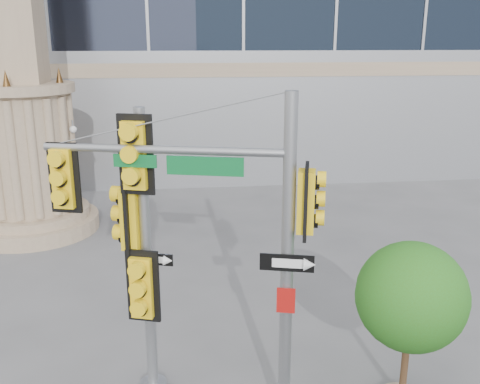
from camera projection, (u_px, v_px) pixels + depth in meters
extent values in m
plane|color=#545456|center=(228.00, 369.00, 10.92)|extent=(120.00, 120.00, 0.00)
cylinder|color=gray|center=(35.00, 223.00, 18.79)|extent=(4.40, 4.40, 0.50)
cylinder|color=gray|center=(33.00, 212.00, 18.68)|extent=(3.80, 3.80, 0.30)
cylinder|color=gray|center=(27.00, 152.00, 18.08)|extent=(3.00, 3.00, 4.00)
cylinder|color=gray|center=(19.00, 88.00, 17.49)|extent=(3.50, 3.50, 0.30)
cone|color=#472D14|center=(59.00, 75.00, 17.52)|extent=(0.24, 0.24, 0.50)
cylinder|color=slate|center=(287.00, 268.00, 8.79)|extent=(0.21, 0.21, 5.76)
cylinder|color=slate|center=(164.00, 150.00, 8.53)|extent=(3.93, 1.15, 0.13)
cube|color=#0B622B|center=(205.00, 166.00, 8.49)|extent=(1.22, 0.35, 0.31)
cube|color=yellow|center=(65.00, 178.00, 8.91)|extent=(0.58, 0.39, 1.20)
cube|color=yellow|center=(306.00, 202.00, 8.43)|extent=(0.39, 0.58, 1.20)
cube|color=black|center=(287.00, 263.00, 8.62)|extent=(0.86, 0.25, 0.29)
cube|color=#A8120F|center=(286.00, 300.00, 8.81)|extent=(0.30, 0.11, 0.44)
cylinder|color=slate|center=(147.00, 258.00, 9.60)|extent=(0.19, 0.19, 5.42)
cube|color=yellow|center=(136.00, 155.00, 8.83)|extent=(0.66, 0.47, 1.35)
cube|color=yellow|center=(132.00, 217.00, 9.43)|extent=(0.47, 0.66, 1.35)
cube|color=yellow|center=(143.00, 286.00, 9.49)|extent=(0.66, 0.47, 1.35)
cube|color=black|center=(155.00, 259.00, 9.43)|extent=(0.65, 0.23, 0.22)
cylinder|color=#382314|center=(405.00, 361.00, 9.75)|extent=(0.13, 0.13, 1.68)
sphere|color=#2D6517|center=(411.00, 296.00, 9.39)|extent=(1.96, 1.96, 1.96)
sphere|color=#2D6517|center=(427.00, 303.00, 9.73)|extent=(1.21, 1.21, 1.21)
sphere|color=#2D6517|center=(398.00, 316.00, 9.19)|extent=(1.03, 1.03, 1.03)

